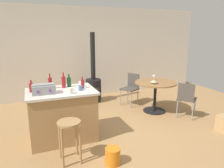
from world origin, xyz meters
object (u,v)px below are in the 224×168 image
object	(u,v)px
wooden_stool	(69,132)
serving_bowl	(154,82)
bottle_3	(64,82)
bottle_4	(83,84)
folding_chair_near	(131,87)
bottle_1	(31,87)
dining_table	(155,89)
wood_stove	(93,85)
toolbox	(44,89)
bottle_2	(69,82)
kitchen_island	(62,115)
folding_chair_far	(186,97)
cup_2	(81,84)
bottle_0	(50,83)
cup_0	(71,91)
cup_1	(81,88)
wine_glass	(154,76)
plastic_bucket	(113,156)

from	to	relation	value
wooden_stool	serving_bowl	size ratio (longest dim) A/B	3.67
bottle_3	bottle_4	world-z (taller)	bottle_3
folding_chair_near	bottle_1	world-z (taller)	bottle_1
dining_table	wood_stove	size ratio (longest dim) A/B	0.52
wood_stove	bottle_4	size ratio (longest dim) A/B	8.78
toolbox	bottle_2	distance (m)	0.59
wooden_stool	bottle_2	distance (m)	1.17
kitchen_island	dining_table	xyz separation A→B (m)	(2.37, 0.60, 0.11)
folding_chair_far	cup_2	bearing A→B (deg)	176.13
kitchen_island	bottle_0	distance (m)	0.63
wooden_stool	cup_0	world-z (taller)	cup_0
cup_1	wine_glass	world-z (taller)	cup_1
bottle_3	wine_glass	xyz separation A→B (m)	(2.35, 0.58, -0.18)
bottle_0	bottle_2	distance (m)	0.36
bottle_0	bottle_3	xyz separation A→B (m)	(0.24, -0.01, 0.00)
folding_chair_far	cup_0	xyz separation A→B (m)	(-2.69, -0.24, 0.49)
bottle_2	plastic_bucket	bearing A→B (deg)	-74.06
kitchen_island	toolbox	world-z (taller)	toolbox
bottle_2	cup_2	bearing A→B (deg)	-25.48
cup_1	serving_bowl	world-z (taller)	cup_1
wood_stove	bottle_4	world-z (taller)	wood_stove
kitchen_island	dining_table	size ratio (longest dim) A/B	1.19
cup_0	cup_1	bearing A→B (deg)	37.31
folding_chair_near	bottle_0	world-z (taller)	bottle_0
wooden_stool	bottle_4	size ratio (longest dim) A/B	2.96
dining_table	cup_2	world-z (taller)	cup_2
serving_bowl	plastic_bucket	size ratio (longest dim) A/B	0.70
folding_chair_near	bottle_0	size ratio (longest dim) A/B	3.02
folding_chair_far	serving_bowl	bearing A→B (deg)	137.82
dining_table	toolbox	size ratio (longest dim) A/B	2.66
cup_0	wine_glass	size ratio (longest dim) A/B	0.79
wine_glass	serving_bowl	size ratio (longest dim) A/B	0.80
cup_2	wine_glass	xyz separation A→B (m)	(2.03, 0.64, -0.12)
wooden_stool	bottle_1	bearing A→B (deg)	118.74
toolbox	cup_1	distance (m)	0.63
wooden_stool	bottle_1	size ratio (longest dim) A/B	3.07
wine_glass	bottle_2	bearing A→B (deg)	-166.51
folding_chair_far	bottle_4	xyz separation A→B (m)	(-2.41, 0.04, 0.52)
folding_chair_far	cup_0	size ratio (longest dim) A/B	7.52
wood_stove	serving_bowl	size ratio (longest dim) A/B	10.89
folding_chair_far	plastic_bucket	world-z (taller)	folding_chair_far
wine_glass	bottle_1	bearing A→B (deg)	-166.80
bottle_0	toolbox	bearing A→B (deg)	-114.51
folding_chair_far	cup_1	size ratio (longest dim) A/B	7.86
bottle_0	serving_bowl	world-z (taller)	bottle_0
dining_table	plastic_bucket	world-z (taller)	dining_table
kitchen_island	wooden_stool	size ratio (longest dim) A/B	1.84
dining_table	folding_chair_near	size ratio (longest dim) A/B	1.19
bottle_3	wine_glass	world-z (taller)	bottle_3
wooden_stool	cup_2	distance (m)	1.13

